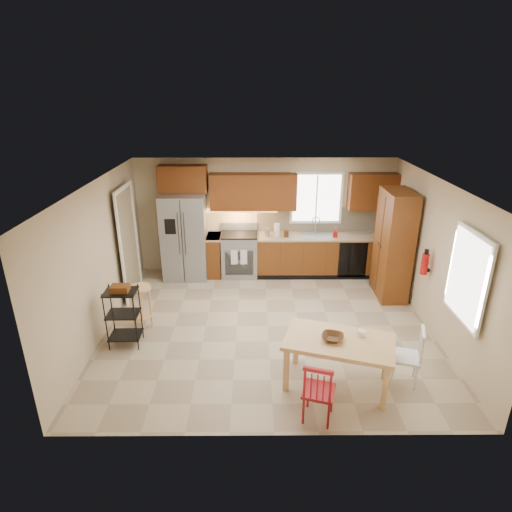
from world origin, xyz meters
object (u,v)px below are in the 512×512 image
object	(u,v)px
utility_cart	(124,317)
table_bowl	(332,340)
refrigerator	(185,236)
fire_extinguisher	(425,264)
chair_white	(406,356)
range_stove	(240,255)
table_jar	(361,335)
pantry	(393,245)
dining_table	(337,363)
bar_stool	(142,307)
chair_red	(319,390)
soap_bottle	(335,233)

from	to	relation	value
utility_cart	table_bowl	bearing A→B (deg)	-19.04
table_bowl	utility_cart	world-z (taller)	utility_cart
refrigerator	utility_cart	world-z (taller)	refrigerator
fire_extinguisher	chair_white	bearing A→B (deg)	-115.23
range_stove	table_jar	world-z (taller)	range_stove
chair_white	table_jar	size ratio (longest dim) A/B	7.45
range_stove	chair_white	world-z (taller)	range_stove
pantry	refrigerator	bearing A→B (deg)	167.38
fire_extinguisher	chair_white	xyz separation A→B (m)	(-0.78, -1.65, -0.68)
dining_table	table_jar	bearing A→B (deg)	33.27
chair_white	table_bowl	world-z (taller)	chair_white
refrigerator	bar_stool	xyz separation A→B (m)	(-0.44, -2.15, -0.53)
chair_red	dining_table	bearing A→B (deg)	79.02
dining_table	pantry	bearing A→B (deg)	78.28
table_bowl	pantry	bearing A→B (deg)	59.54
range_stove	bar_stool	distance (m)	2.72
pantry	fire_extinguisher	world-z (taller)	pantry
range_stove	dining_table	distance (m)	4.01
dining_table	utility_cart	size ratio (longest dim) A/B	1.46
fire_extinguisher	utility_cart	bearing A→B (deg)	-172.07
range_stove	pantry	world-z (taller)	pantry
fire_extinguisher	soap_bottle	bearing A→B (deg)	120.53
pantry	utility_cart	world-z (taller)	pantry
chair_white	bar_stool	size ratio (longest dim) A/B	1.10
soap_bottle	dining_table	distance (m)	3.75
range_stove	chair_white	size ratio (longest dim) A/B	1.09
refrigerator	chair_white	bearing A→B (deg)	-45.60
bar_stool	utility_cart	size ratio (longest dim) A/B	0.78
pantry	dining_table	distance (m)	3.22
soap_bottle	bar_stool	bearing A→B (deg)	-149.63
fire_extinguisher	dining_table	bearing A→B (deg)	-135.44
table_bowl	bar_stool	size ratio (longest dim) A/B	0.38
fire_extinguisher	utility_cart	xyz separation A→B (m)	(-4.92, -0.69, -0.61)
refrigerator	table_bowl	world-z (taller)	refrigerator
refrigerator	bar_stool	world-z (taller)	refrigerator
fire_extinguisher	table_jar	world-z (taller)	fire_extinguisher
fire_extinguisher	refrigerator	bearing A→B (deg)	155.48
dining_table	chair_white	size ratio (longest dim) A/B	1.70
pantry	chair_red	distance (m)	3.94
pantry	chair_red	world-z (taller)	pantry
soap_bottle	utility_cart	xyz separation A→B (m)	(-3.77, -2.64, -0.50)
pantry	dining_table	bearing A→B (deg)	-119.05
chair_red	soap_bottle	bearing A→B (deg)	95.15
soap_bottle	chair_red	xyz separation A→B (m)	(-0.93, -4.30, -0.57)
dining_table	bar_stool	bearing A→B (deg)	170.67
dining_table	table_jar	size ratio (longest dim) A/B	12.68
pantry	bar_stool	bearing A→B (deg)	-165.02
bar_stool	utility_cart	distance (m)	0.55
chair_white	refrigerator	bearing A→B (deg)	61.72
soap_bottle	chair_white	size ratio (longest dim) A/B	0.23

